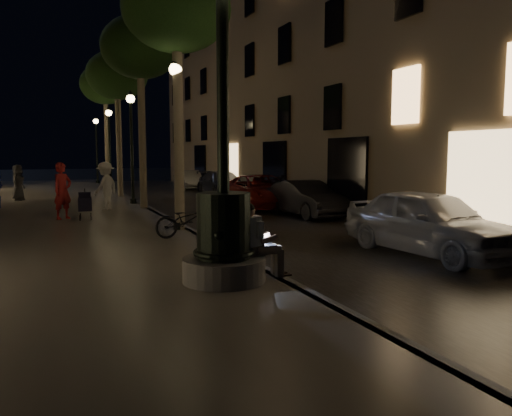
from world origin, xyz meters
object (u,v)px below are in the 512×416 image
tree_second (140,49)px  stroller (85,204)px  fountain_lamppost (224,222)px  pedestrian_dark (18,182)px  tree_third (117,76)px  tree_far (105,85)px  bicycle (187,220)px  lamp_curb_d (96,141)px  car_front (429,222)px  seated_man_laptop (257,238)px  pedestrian_white (106,186)px  lamp_curb_b (131,133)px  pedestrian_red (63,191)px  lamp_curb_a (177,121)px  car_rear (222,184)px  tree_near (176,10)px  lamp_curb_c (109,138)px  car_fifth (189,180)px  car_third (261,191)px  car_second (305,199)px

tree_second → stroller: (-2.39, -2.77, -5.63)m
fountain_lamppost → pedestrian_dark: size_ratio=3.16×
tree_third → tree_far: size_ratio=0.96×
tree_second → bicycle: tree_second is taller
lamp_curb_d → car_front: size_ratio=1.06×
lamp_curb_d → bicycle: (-0.10, -25.38, -2.59)m
seated_man_laptop → pedestrian_white: pedestrian_white is taller
lamp_curb_b → pedestrian_red: size_ratio=2.58×
tree_third → lamp_curb_a: tree_third is taller
fountain_lamppost → lamp_curb_a: (0.70, 6.00, 2.02)m
lamp_curb_a → tree_second: bearing=89.0°
seated_man_laptop → tree_far: 24.63m
tree_third → lamp_curb_b: tree_third is taller
car_rear → tree_far: bearing=133.6°
tree_near → lamp_curb_c: 16.28m
tree_near → bicycle: bearing=-96.2°
fountain_lamppost → tree_second: tree_second is taller
fountain_lamppost → tree_second: (0.80, 12.00, 5.12)m
lamp_curb_b → stroller: (-2.29, -4.77, -2.53)m
tree_near → bicycle: 5.76m
fountain_lamppost → tree_second: 13.07m
stroller → car_front: (7.02, -8.07, 0.07)m
pedestrian_dark → bicycle: (4.54, -12.88, -0.38)m
tree_second → car_rear: bearing=48.8°
tree_third → lamp_curb_a: bearing=-90.0°
pedestrian_red → bicycle: bearing=-98.4°
lamp_curb_d → car_fifth: 8.39m
lamp_curb_d → car_fifth: (5.17, -6.07, -2.61)m
tree_far → car_front: bearing=-78.5°
tree_second → lamp_curb_c: (-0.10, 10.00, -3.10)m
tree_third → pedestrian_white: (-1.34, -6.04, -5.03)m
tree_near → lamp_curb_b: size_ratio=1.52×
car_front → seated_man_laptop: bearing=-170.5°
lamp_curb_c → car_front: size_ratio=1.06×
seated_man_laptop → lamp_curb_c: size_ratio=0.27×
fountain_lamppost → seated_man_laptop: (0.61, 0.00, -0.31)m
stroller → pedestrian_red: (-0.66, 0.41, 0.43)m
lamp_curb_c → bicycle: lamp_curb_c is taller
tree_second → car_third: size_ratio=1.44×
car_front → pedestrian_dark: 18.83m
lamp_curb_a → pedestrian_red: lamp_curb_a is taller
tree_far → car_third: (5.04, -12.05, -5.72)m
lamp_curb_c → car_front: (4.73, -20.84, -2.46)m
car_rear → tree_second: bearing=-130.5°
car_third → seated_man_laptop: bearing=-112.1°
tree_far → pedestrian_red: size_ratio=4.03×
tree_third → car_front: size_ratio=1.59×
tree_third → pedestrian_white: bearing=-102.5°
car_rear → car_front: bearing=-92.0°
car_second → car_front: bearing=-98.5°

